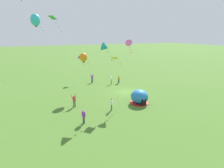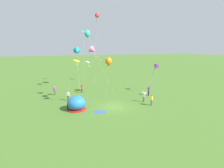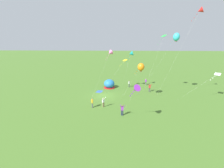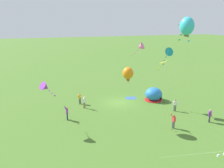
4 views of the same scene
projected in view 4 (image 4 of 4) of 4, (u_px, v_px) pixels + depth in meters
name	position (u px, v px, depth m)	size (l,w,h in m)	color
ground_plane	(119.00, 102.00, 34.28)	(300.00, 300.00, 0.00)	#477028
popup_tent	(154.00, 94.00, 34.99)	(2.81, 2.81, 2.10)	#2672BF
picnic_blanket	(131.00, 98.00, 36.22)	(1.70, 1.30, 0.01)	#3359A5
person_with_toddler	(80.00, 98.00, 33.41)	(0.55, 0.37, 1.72)	#4C4C51
person_flying_kite	(84.00, 102.00, 31.76)	(0.70, 0.70, 1.89)	#8C7251
person_far_back	(174.00, 121.00, 25.71)	(0.52, 0.67, 1.89)	#4C4C51
person_near_tent	(210.00, 115.00, 27.32)	(0.55, 0.37, 1.72)	#4C4C51
person_strolling	(175.00, 105.00, 30.74)	(0.52, 0.40, 1.72)	#4C4C51
person_watching_sky	(67.00, 113.00, 27.94)	(0.47, 0.68, 1.89)	#1E2347
kite_pink	(140.00, 47.00, 31.64)	(4.14, 4.30, 9.33)	silver
kite_teal	(167.00, 53.00, 28.04)	(1.22, 2.71, 9.08)	silver
kite_yellow	(163.00, 64.00, 29.97)	(1.23, 5.52, 7.34)	silver
kite_orange	(128.00, 73.00, 25.36)	(2.22, 3.90, 7.18)	silver
kite_green	(183.00, 27.00, 20.91)	(1.57, 3.75, 12.46)	silver
kite_purple	(45.00, 87.00, 24.59)	(3.63, 2.43, 5.77)	silver
kite_cyan	(187.00, 26.00, 18.50)	(6.19, 5.29, 12.65)	silver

